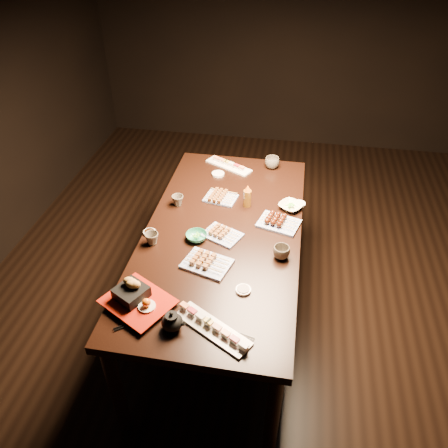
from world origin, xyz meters
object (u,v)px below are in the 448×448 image
(yakitori_plate_center, at_px, (222,232))
(teapot, at_px, (172,320))
(yakitori_plate_right, at_px, (207,261))
(teacup_mid_right, at_px, (281,252))
(teacup_near_left, at_px, (152,239))
(sushi_platter_near, at_px, (213,327))
(yakitori_plate_left, at_px, (221,196))
(dining_table, at_px, (223,278))
(edamame_bowl_green, at_px, (197,237))
(edamame_bowl_cream, at_px, (291,206))
(sushi_platter_far, at_px, (229,164))
(condiment_bottle, at_px, (247,196))
(teacup_far_right, at_px, (272,163))
(tempura_tray, at_px, (137,296))
(teacup_far_left, at_px, (178,200))

(yakitori_plate_center, relative_size, teapot, 1.81)
(yakitori_plate_right, distance_m, teacup_mid_right, 0.40)
(teacup_near_left, distance_m, teapot, 0.62)
(sushi_platter_near, relative_size, yakitori_plate_left, 1.92)
(dining_table, bearing_deg, edamame_bowl_green, -132.35)
(edamame_bowl_cream, relative_size, teacup_mid_right, 1.53)
(yakitori_plate_right, bearing_deg, sushi_platter_near, -58.42)
(yakitori_plate_left, bearing_deg, teacup_near_left, -110.16)
(yakitori_plate_right, bearing_deg, edamame_bowl_cream, 71.85)
(sushi_platter_near, height_order, yakitori_plate_right, yakitori_plate_right)
(yakitori_plate_right, height_order, edamame_bowl_cream, yakitori_plate_right)
(sushi_platter_far, bearing_deg, condiment_bottle, 140.73)
(teacup_far_right, bearing_deg, yakitori_plate_left, -122.18)
(sushi_platter_near, xyz_separation_m, teacup_far_right, (0.14, 1.50, 0.02))
(dining_table, height_order, edamame_bowl_cream, edamame_bowl_cream)
(sushi_platter_near, relative_size, teacup_far_right, 3.79)
(sushi_platter_near, height_order, teacup_far_right, teacup_far_right)
(teacup_near_left, bearing_deg, sushi_platter_near, -49.96)
(edamame_bowl_cream, bearing_deg, teacup_far_right, 108.05)
(yakitori_plate_center, xyz_separation_m, teapot, (-0.11, -0.69, 0.02))
(yakitori_plate_right, xyz_separation_m, teacup_far_right, (0.25, 1.08, 0.01))
(edamame_bowl_green, distance_m, tempura_tray, 0.56)
(yakitori_plate_center, distance_m, yakitori_plate_right, 0.26)
(yakitori_plate_right, bearing_deg, teapot, -82.66)
(edamame_bowl_green, xyz_separation_m, teacup_near_left, (-0.24, -0.08, 0.02))
(sushi_platter_far, distance_m, teapot, 1.48)
(teacup_far_left, relative_size, teacup_far_right, 0.72)
(dining_table, height_order, teacup_mid_right, teacup_mid_right)
(yakitori_plate_center, bearing_deg, condiment_bottle, 97.28)
(teacup_near_left, bearing_deg, yakitori_plate_left, 59.30)
(sushi_platter_near, distance_m, edamame_bowl_green, 0.65)
(yakitori_plate_right, relative_size, tempura_tray, 0.78)
(tempura_tray, distance_m, teapot, 0.23)
(sushi_platter_far, relative_size, teapot, 3.03)
(edamame_bowl_cream, relative_size, condiment_bottle, 0.92)
(yakitori_plate_right, distance_m, edamame_bowl_cream, 0.72)
(teapot, relative_size, condiment_bottle, 0.77)
(yakitori_plate_right, distance_m, yakitori_plate_left, 0.62)
(yakitori_plate_center, xyz_separation_m, yakitori_plate_right, (-0.04, -0.25, 0.00))
(edamame_bowl_green, distance_m, teacup_far_left, 0.37)
(sushi_platter_near, height_order, tempura_tray, tempura_tray)
(edamame_bowl_green, relative_size, teacup_far_right, 1.19)
(yakitori_plate_right, xyz_separation_m, condiment_bottle, (0.14, 0.58, 0.04))
(sushi_platter_far, relative_size, teacup_far_left, 4.80)
(dining_table, bearing_deg, teacup_far_left, 159.13)
(sushi_platter_near, distance_m, teacup_far_right, 1.51)
(dining_table, relative_size, tempura_tray, 5.76)
(yakitori_plate_right, height_order, teapot, teapot)
(sushi_platter_far, xyz_separation_m, edamame_bowl_green, (-0.05, -0.84, -0.00))
(teacup_far_left, distance_m, condiment_bottle, 0.44)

